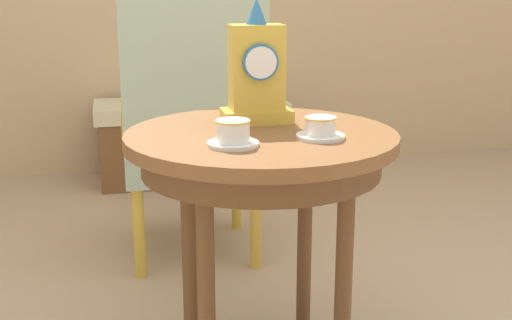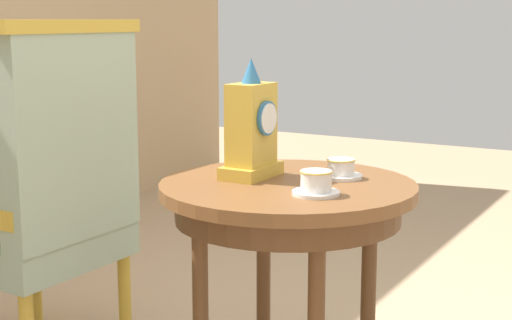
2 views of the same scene
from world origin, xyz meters
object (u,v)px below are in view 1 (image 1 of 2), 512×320
side_table (261,163)px  window_bench (192,140)px  teacup_right (321,129)px  armchair (192,114)px  teacup_left (233,134)px  mantel_clock (257,73)px

side_table → window_bench: bearing=88.5°
side_table → teacup_right: teacup_right is taller
armchair → window_bench: (0.13, 1.13, -0.37)m
teacup_left → armchair: (0.02, 0.96, -0.14)m
teacup_right → armchair: size_ratio=0.11×
teacup_left → teacup_right: (0.23, 0.03, -0.00)m
teacup_right → mantel_clock: (-0.11, 0.23, 0.11)m
teacup_right → armchair: 0.96m
teacup_left → teacup_right: teacup_left is taller
teacup_left → armchair: 0.97m
side_table → teacup_left: size_ratio=5.75×
mantel_clock → armchair: size_ratio=0.29×
teacup_right → armchair: armchair is taller
mantel_clock → side_table: bearing=-96.9°
mantel_clock → armchair: bearing=97.5°
teacup_right → window_bench: size_ratio=0.12×
teacup_right → mantel_clock: size_ratio=0.36×
teacup_right → mantel_clock: 0.28m
side_table → teacup_right: size_ratio=5.83×
side_table → mantel_clock: (0.02, 0.12, 0.22)m
armchair → window_bench: size_ratio=1.10×
mantel_clock → armchair: (-0.09, 0.71, -0.24)m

